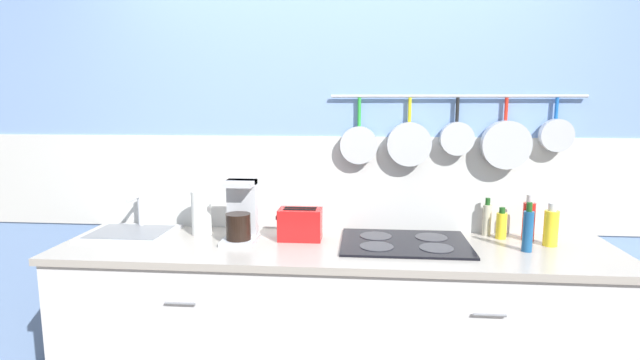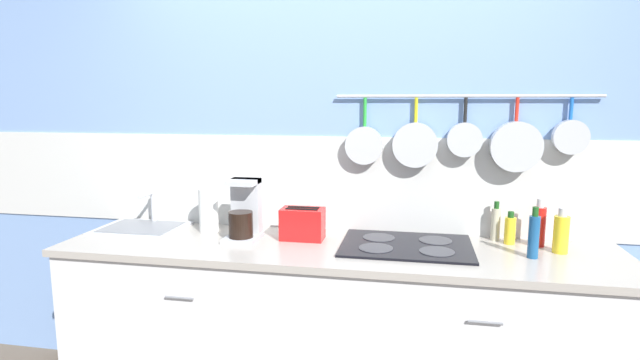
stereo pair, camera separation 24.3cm
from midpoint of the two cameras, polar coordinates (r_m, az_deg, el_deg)
name	(u,v)px [view 1 (the left image)]	position (r m, az deg, el deg)	size (l,w,h in m)	color
wall_back	(340,164)	(2.77, -0.16, 1.78)	(7.20, 0.15, 2.60)	#7293C6
cabinet_base	(335,336)	(2.67, -1.03, -17.43)	(2.74, 0.63, 0.88)	silver
countertop	(335,250)	(2.50, -1.06, -8.01)	(2.78, 0.65, 0.03)	#A59E93
sink_basin	(131,231)	(2.94, -23.10, -5.44)	(0.46, 0.37, 0.20)	#B7BABF
paper_towel_roll	(201,213)	(2.78, -15.88, -3.66)	(0.10, 0.10, 0.24)	white
coffee_maker	(241,216)	(2.61, -11.70, -4.07)	(0.17, 0.21, 0.31)	#B7BABF
toaster	(300,224)	(2.60, -4.97, -5.09)	(0.24, 0.13, 0.17)	red
cooktop	(405,243)	(2.54, 6.98, -7.18)	(0.64, 0.48, 0.01)	black
bottle_olive_oil	(487,219)	(2.77, 16.19, -4.33)	(0.05, 0.05, 0.20)	#BFB799
bottle_dish_soap	(501,225)	(2.74, 17.67, -4.94)	(0.05, 0.05, 0.17)	yellow
bottle_vinegar	(528,230)	(2.54, 20.18, -5.42)	(0.05, 0.05, 0.24)	navy
bottle_cooking_wine	(529,220)	(2.75, 20.45, -4.35)	(0.06, 0.06, 0.24)	red
bottle_hot_sauce	(551,227)	(2.68, 22.60, -5.01)	(0.07, 0.07, 0.22)	yellow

